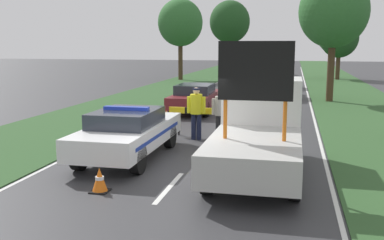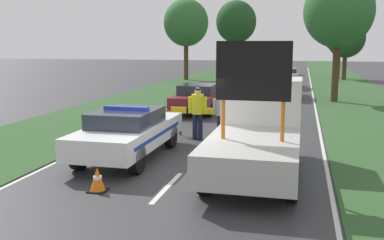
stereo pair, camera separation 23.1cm
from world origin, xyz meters
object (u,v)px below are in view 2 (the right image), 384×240
object	(u,v)px
queued_car_suv_grey	(286,77)
roadside_tree_mid_right	(339,12)
queued_car_sedan_silver	(283,85)
roadside_tree_near_left	(186,23)
pedestrian_civilian	(222,111)
queued_car_wagon_maroon	(199,97)
police_officer	(198,109)
work_truck	(258,129)
traffic_cone_centre_front	(97,180)
roadside_tree_near_right	(236,22)
police_car	(129,131)
traffic_cone_near_police	(153,129)
road_barrier	(218,113)
roadside_tree_mid_left	(340,37)
traffic_cone_near_truck	(169,119)
roadside_tree_far_left	(346,38)
queued_car_van_white	(246,71)

from	to	relation	value
queued_car_suv_grey	roadside_tree_mid_right	size ratio (longest dim) A/B	0.66
queued_car_sedan_silver	roadside_tree_near_left	xyz separation A→B (m)	(-9.25, 11.89, 4.38)
pedestrian_civilian	queued_car_wagon_maroon	xyz separation A→B (m)	(-2.24, 6.22, -0.30)
police_officer	queued_car_sedan_silver	xyz separation A→B (m)	(2.31, 13.37, -0.31)
queued_car_suv_grey	roadside_tree_mid_right	distance (m)	9.57
queued_car_sedan_silver	roadside_tree_near_left	distance (m)	15.69
work_truck	traffic_cone_centre_front	xyz separation A→B (m)	(-3.31, -2.58, -0.83)
queued_car_sedan_silver	roadside_tree_near_right	size ratio (longest dim) A/B	0.55
police_car	traffic_cone_near_police	bearing A→B (deg)	92.19
traffic_cone_centre_front	roadside_tree_mid_right	size ratio (longest dim) A/B	0.08
traffic_cone_centre_front	traffic_cone_near_police	bearing A→B (deg)	97.35
road_barrier	work_truck	bearing A→B (deg)	-69.89
traffic_cone_centre_front	roadside_tree_mid_left	bearing A→B (deg)	78.02
roadside_tree_near_left	roadside_tree_mid_right	size ratio (longest dim) A/B	1.03
traffic_cone_near_police	traffic_cone_centre_front	size ratio (longest dim) A/B	0.94
police_officer	traffic_cone_centre_front	xyz separation A→B (m)	(-0.92, -5.95, -0.80)
roadside_tree_mid_right	roadside_tree_near_right	bearing A→B (deg)	109.59
pedestrian_civilian	queued_car_sedan_silver	bearing A→B (deg)	67.16
work_truck	traffic_cone_near_police	size ratio (longest dim) A/B	10.19
roadside_tree_mid_left	queued_car_wagon_maroon	bearing A→B (deg)	-108.85
roadside_tree_near_right	traffic_cone_near_truck	bearing A→B (deg)	-85.72
road_barrier	roadside_tree_near_right	size ratio (longest dim) A/B	0.42
traffic_cone_near_police	queued_car_sedan_silver	distance (m)	13.73
traffic_cone_near_truck	roadside_tree_far_left	xyz separation A→B (m)	(8.78, 26.89, 3.45)
pedestrian_civilian	roadside_tree_near_left	size ratio (longest dim) A/B	0.24
queued_car_van_white	roadside_tree_mid_left	size ratio (longest dim) A/B	0.79
traffic_cone_centre_front	roadside_tree_near_right	xyz separation A→B (m)	(-3.45, 44.83, 5.56)
traffic_cone_near_police	roadside_tree_near_left	size ratio (longest dim) A/B	0.07
police_car	queued_car_wagon_maroon	xyz separation A→B (m)	(-0.03, 9.21, -0.05)
road_barrier	roadside_tree_mid_left	world-z (taller)	roadside_tree_mid_left
road_barrier	queued_car_van_white	bearing A→B (deg)	90.89
police_officer	roadside_tree_mid_left	bearing A→B (deg)	-120.72
traffic_cone_near_police	traffic_cone_centre_front	distance (m)	6.25
road_barrier	roadside_tree_mid_left	size ratio (longest dim) A/B	0.64
traffic_cone_near_truck	police_car	bearing A→B (deg)	-87.26
queued_car_suv_grey	roadside_tree_far_left	world-z (taller)	roadside_tree_far_left
traffic_cone_centre_front	police_officer	bearing A→B (deg)	81.21
traffic_cone_centre_front	roadside_tree_far_left	distance (m)	35.78
road_barrier	queued_car_sedan_silver	world-z (taller)	queued_car_sedan_silver
police_officer	queued_car_suv_grey	size ratio (longest dim) A/B	0.39
pedestrian_civilian	roadside_tree_mid_right	distance (m)	13.17
queued_car_sedan_silver	queued_car_van_white	xyz separation A→B (m)	(-3.84, 12.68, 0.07)
traffic_cone_near_truck	roadside_tree_mid_left	bearing A→B (deg)	73.58
roadside_tree_near_left	roadside_tree_near_right	bearing A→B (deg)	79.29
road_barrier	roadside_tree_far_left	bearing A→B (deg)	72.92
roadside_tree_mid_right	roadside_tree_mid_left	bearing A→B (deg)	85.44
traffic_cone_centre_front	queued_car_van_white	bearing A→B (deg)	91.09
pedestrian_civilian	roadside_tree_near_right	distance (m)	39.46
queued_car_suv_grey	roadside_tree_mid_right	world-z (taller)	roadside_tree_mid_right
pedestrian_civilian	roadside_tree_mid_left	size ratio (longest dim) A/B	0.32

